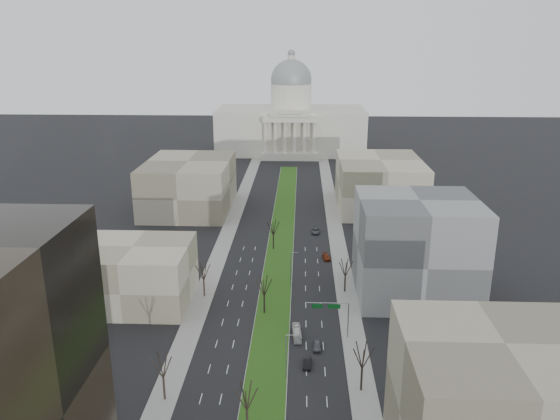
% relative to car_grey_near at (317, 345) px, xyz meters
% --- Properties ---
extents(ground, '(600.00, 600.00, 0.00)m').
position_rel_car_grey_near_xyz_m(ground, '(-9.69, 54.47, -0.71)').
color(ground, black).
rests_on(ground, ground).
extents(median, '(8.00, 222.03, 0.20)m').
position_rel_car_grey_near_xyz_m(median, '(-9.69, 53.46, -0.61)').
color(median, '#999993').
rests_on(median, ground).
extents(sidewalk_left, '(5.00, 330.00, 0.15)m').
position_rel_car_grey_near_xyz_m(sidewalk_left, '(-27.19, 29.47, -0.63)').
color(sidewalk_left, gray).
rests_on(sidewalk_left, ground).
extents(sidewalk_right, '(5.00, 330.00, 0.15)m').
position_rel_car_grey_near_xyz_m(sidewalk_right, '(7.81, 29.47, -0.63)').
color(sidewalk_right, gray).
rests_on(sidewalk_right, ground).
extents(capitol, '(80.00, 46.00, 55.00)m').
position_rel_car_grey_near_xyz_m(capitol, '(-9.69, 204.06, 15.60)').
color(capitol, beige).
rests_on(capitol, ground).
extents(building_beige_left, '(26.00, 22.00, 14.00)m').
position_rel_car_grey_near_xyz_m(building_beige_left, '(-42.69, 19.47, 6.29)').
color(building_beige_left, gray).
rests_on(building_beige_left, ground).
extents(building_tan_right, '(26.00, 24.00, 22.00)m').
position_rel_car_grey_near_xyz_m(building_tan_right, '(23.31, -33.53, 10.29)').
color(building_tan_right, '#79715D').
rests_on(building_tan_right, ground).
extents(building_grey_right, '(28.00, 26.00, 24.00)m').
position_rel_car_grey_near_xyz_m(building_grey_right, '(24.31, 26.47, 11.29)').
color(building_grey_right, '#595B5E').
rests_on(building_grey_right, ground).
extents(building_far_left, '(30.00, 40.00, 18.00)m').
position_rel_car_grey_near_xyz_m(building_far_left, '(-44.69, 94.47, 8.29)').
color(building_far_left, '#79715D').
rests_on(building_far_left, ground).
extents(building_far_right, '(30.00, 40.00, 18.00)m').
position_rel_car_grey_near_xyz_m(building_far_right, '(25.31, 99.47, 8.29)').
color(building_far_right, gray).
rests_on(building_far_right, ground).
extents(tree_left_mid, '(5.40, 5.40, 9.72)m').
position_rel_car_grey_near_xyz_m(tree_left_mid, '(-26.89, -17.53, 6.29)').
color(tree_left_mid, black).
rests_on(tree_left_mid, ground).
extents(tree_left_far, '(5.28, 5.28, 9.50)m').
position_rel_car_grey_near_xyz_m(tree_left_far, '(-26.89, 22.47, 6.13)').
color(tree_left_far, black).
rests_on(tree_left_far, ground).
extents(tree_right_mid, '(5.52, 5.52, 9.94)m').
position_rel_car_grey_near_xyz_m(tree_right_mid, '(7.51, -13.53, 6.45)').
color(tree_right_mid, black).
rests_on(tree_right_mid, ground).
extents(tree_right_far, '(5.04, 5.04, 9.07)m').
position_rel_car_grey_near_xyz_m(tree_right_far, '(7.51, 26.47, 5.82)').
color(tree_right_far, black).
rests_on(tree_right_far, ground).
extents(tree_median_a, '(5.40, 5.40, 9.72)m').
position_rel_car_grey_near_xyz_m(tree_median_a, '(-11.69, -25.53, 6.29)').
color(tree_median_a, black).
rests_on(tree_median_a, ground).
extents(tree_median_b, '(5.40, 5.40, 9.72)m').
position_rel_car_grey_near_xyz_m(tree_median_b, '(-11.69, 14.47, 6.29)').
color(tree_median_b, black).
rests_on(tree_median_b, ground).
extents(tree_median_c, '(5.40, 5.40, 9.72)m').
position_rel_car_grey_near_xyz_m(tree_median_c, '(-11.69, 54.47, 6.29)').
color(tree_median_c, black).
rests_on(tree_median_c, ground).
extents(streetlamp_median_b, '(1.90, 0.20, 9.16)m').
position_rel_car_grey_near_xyz_m(streetlamp_median_b, '(-5.93, -10.53, 4.10)').
color(streetlamp_median_b, gray).
rests_on(streetlamp_median_b, ground).
extents(streetlamp_median_c, '(1.90, 0.20, 9.16)m').
position_rel_car_grey_near_xyz_m(streetlamp_median_c, '(-5.93, 29.47, 4.10)').
color(streetlamp_median_c, gray).
rests_on(streetlamp_median_c, ground).
extents(mast_arm_signs, '(9.12, 0.24, 8.09)m').
position_rel_car_grey_near_xyz_m(mast_arm_signs, '(3.79, 4.50, 5.40)').
color(mast_arm_signs, gray).
rests_on(mast_arm_signs, ground).
extents(car_grey_near, '(1.79, 4.21, 1.42)m').
position_rel_car_grey_near_xyz_m(car_grey_near, '(0.00, 0.00, 0.00)').
color(car_grey_near, '#515359').
rests_on(car_grey_near, ground).
extents(car_black, '(1.70, 4.19, 1.35)m').
position_rel_car_grey_near_xyz_m(car_black, '(-2.03, -6.19, -0.03)').
color(car_black, black).
rests_on(car_black, ground).
extents(car_red, '(2.46, 4.80, 1.33)m').
position_rel_car_grey_near_xyz_m(car_red, '(3.81, 47.40, -0.04)').
color(car_red, maroon).
rests_on(car_red, ground).
extents(car_grey_far, '(2.57, 5.26, 1.44)m').
position_rel_car_grey_near_xyz_m(car_grey_far, '(1.18, 69.45, 0.01)').
color(car_grey_far, '#46484D').
rests_on(car_grey_far, ground).
extents(box_van, '(2.09, 6.80, 1.87)m').
position_rel_car_grey_near_xyz_m(box_van, '(-4.12, 4.35, 0.22)').
color(box_van, white).
rests_on(box_van, ground).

